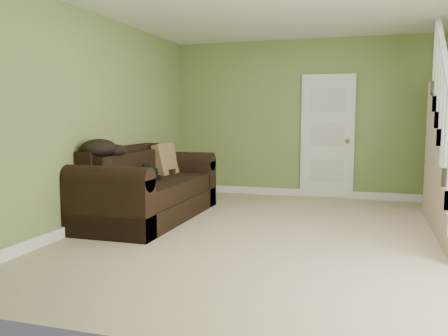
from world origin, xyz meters
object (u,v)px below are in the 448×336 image
Objects in this scene: side_table at (160,186)px; cat at (149,173)px; sofa at (147,191)px; banana at (143,184)px.

side_table is 0.92m from cat.
cat is at bearing -16.34° from sofa.
side_table is at bearing 102.82° from sofa.
banana is (0.38, -1.31, 0.24)m from side_table.
side_table is (-0.19, 0.82, -0.06)m from sofa.
banana is at bearing -82.22° from cat.
sofa is 2.95× the size of side_table.
cat is (0.22, -0.83, 0.31)m from side_table.
side_table is 1.38m from banana.
banana is (0.15, -0.48, -0.08)m from cat.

